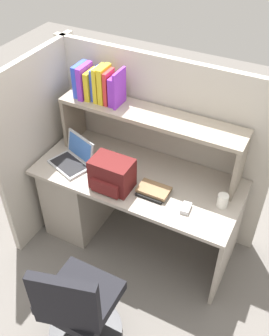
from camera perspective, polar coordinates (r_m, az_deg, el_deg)
The scene contains 12 objects.
ground_plane at distance 3.49m, azimuth 0.38°, elevation -10.25°, with size 8.00×8.00×0.00m, color slate.
desk at distance 3.33m, azimuth -5.56°, elevation -3.38°, with size 1.60×0.70×0.73m.
cubicle_partition_rear at distance 3.20m, azimuth 3.55°, elevation 3.38°, with size 1.84×0.05×1.55m, color #BCB5A8.
cubicle_partition_left at distance 3.29m, azimuth -13.26°, elevation 3.40°, with size 0.05×1.06×1.55m, color #BCB5A8.
overhead_hutch at distance 2.89m, azimuth 2.30°, elevation 6.36°, with size 1.44×0.28×0.45m.
reference_books_on_shelf at distance 2.96m, azimuth -5.40°, elevation 12.17°, with size 0.37×0.19×0.28m.
laptop at distance 3.09m, azimuth -8.95°, elevation 1.43°, with size 0.38×0.34×0.22m.
backpack at distance 2.81m, azimuth -3.37°, elevation -0.96°, with size 0.30×0.23×0.24m.
computer_mouse at distance 2.72m, azimuth 7.58°, elevation -5.86°, with size 0.06×0.10×0.03m, color silver.
paper_cup at distance 2.77m, azimuth 12.82°, elevation -4.69°, with size 0.08×0.08×0.10m, color white.
desk_book_stack at distance 2.82m, azimuth 2.78°, elevation -3.37°, with size 0.23×0.16×0.05m.
office_chair at distance 2.67m, azimuth -8.23°, elevation -19.96°, with size 0.52×0.53×0.93m.
Camera 1 is at (1.00, -1.99, 2.69)m, focal length 41.47 mm.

